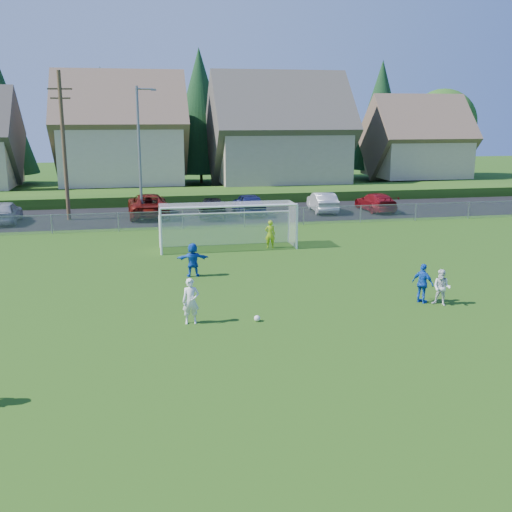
{
  "coord_description": "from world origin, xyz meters",
  "views": [
    {
      "loc": [
        -4.74,
        -15.85,
        7.19
      ],
      "look_at": [
        0.0,
        8.0,
        1.4
      ],
      "focal_mm": 42.0,
      "sensor_mm": 36.0,
      "label": 1
    }
  ],
  "objects_px": {
    "player_white_a": "(191,301)",
    "car_a": "(5,212)",
    "player_blue_a": "(423,283)",
    "goalkeeper": "(270,234)",
    "car_c": "(148,205)",
    "car_e": "(249,204)",
    "soccer_goal": "(227,219)",
    "player_blue_b": "(193,260)",
    "car_g": "(376,202)",
    "soccer_ball": "(257,318)",
    "player_white_b": "(442,288)",
    "car_d": "(212,207)",
    "car_f": "(322,202)"
  },
  "relations": [
    {
      "from": "player_blue_b",
      "to": "car_g",
      "type": "distance_m",
      "value": 22.29
    },
    {
      "from": "car_a",
      "to": "player_white_a",
      "type": "bearing_deg",
      "value": 114.72
    },
    {
      "from": "goalkeeper",
      "to": "car_f",
      "type": "bearing_deg",
      "value": -111.38
    },
    {
      "from": "player_blue_a",
      "to": "car_c",
      "type": "distance_m",
      "value": 24.76
    },
    {
      "from": "player_blue_b",
      "to": "car_d",
      "type": "distance_m",
      "value": 16.06
    },
    {
      "from": "car_c",
      "to": "car_d",
      "type": "relative_size",
      "value": 1.24
    },
    {
      "from": "player_white_a",
      "to": "goalkeeper",
      "type": "bearing_deg",
      "value": 67.18
    },
    {
      "from": "car_d",
      "to": "car_f",
      "type": "xyz_separation_m",
      "value": [
        8.42,
        0.69,
        0.05
      ]
    },
    {
      "from": "soccer_goal",
      "to": "car_c",
      "type": "bearing_deg",
      "value": 109.54
    },
    {
      "from": "player_blue_b",
      "to": "car_f",
      "type": "bearing_deg",
      "value": -121.09
    },
    {
      "from": "player_white_a",
      "to": "car_c",
      "type": "distance_m",
      "value": 23.29
    },
    {
      "from": "car_c",
      "to": "car_e",
      "type": "distance_m",
      "value": 7.25
    },
    {
      "from": "car_a",
      "to": "car_e",
      "type": "relative_size",
      "value": 0.96
    },
    {
      "from": "car_c",
      "to": "player_blue_b",
      "type": "bearing_deg",
      "value": 93.53
    },
    {
      "from": "car_a",
      "to": "soccer_goal",
      "type": "relative_size",
      "value": 0.59
    },
    {
      "from": "car_d",
      "to": "soccer_ball",
      "type": "bearing_deg",
      "value": 92.76
    },
    {
      "from": "soccer_ball",
      "to": "car_e",
      "type": "relative_size",
      "value": 0.05
    },
    {
      "from": "soccer_ball",
      "to": "car_a",
      "type": "xyz_separation_m",
      "value": [
        -12.83,
        22.71,
        0.64
      ]
    },
    {
      "from": "car_e",
      "to": "soccer_goal",
      "type": "bearing_deg",
      "value": 71.52
    },
    {
      "from": "player_white_a",
      "to": "car_a",
      "type": "distance_m",
      "value": 24.81
    },
    {
      "from": "goalkeeper",
      "to": "soccer_goal",
      "type": "relative_size",
      "value": 0.21
    },
    {
      "from": "car_e",
      "to": "car_g",
      "type": "relative_size",
      "value": 0.98
    },
    {
      "from": "player_white_a",
      "to": "car_g",
      "type": "distance_m",
      "value": 27.56
    },
    {
      "from": "player_blue_a",
      "to": "car_g",
      "type": "distance_m",
      "value": 22.88
    },
    {
      "from": "car_c",
      "to": "soccer_goal",
      "type": "height_order",
      "value": "soccer_goal"
    },
    {
      "from": "player_white_a",
      "to": "player_white_b",
      "type": "distance_m",
      "value": 9.62
    },
    {
      "from": "car_f",
      "to": "soccer_goal",
      "type": "distance_m",
      "value": 14.06
    },
    {
      "from": "car_c",
      "to": "car_g",
      "type": "distance_m",
      "value": 17.01
    },
    {
      "from": "car_e",
      "to": "car_d",
      "type": "bearing_deg",
      "value": 11.14
    },
    {
      "from": "player_white_a",
      "to": "car_e",
      "type": "height_order",
      "value": "player_white_a"
    },
    {
      "from": "car_d",
      "to": "car_g",
      "type": "height_order",
      "value": "car_d"
    },
    {
      "from": "car_g",
      "to": "car_e",
      "type": "bearing_deg",
      "value": -3.24
    },
    {
      "from": "car_e",
      "to": "car_c",
      "type": "bearing_deg",
      "value": -6.35
    },
    {
      "from": "goalkeeper",
      "to": "car_g",
      "type": "height_order",
      "value": "goalkeeper"
    },
    {
      "from": "car_e",
      "to": "soccer_goal",
      "type": "distance_m",
      "value": 11.33
    },
    {
      "from": "player_blue_a",
      "to": "car_a",
      "type": "relative_size",
      "value": 0.35
    },
    {
      "from": "player_blue_a",
      "to": "car_d",
      "type": "bearing_deg",
      "value": -17.82
    },
    {
      "from": "player_white_a",
      "to": "car_e",
      "type": "bearing_deg",
      "value": 77.04
    },
    {
      "from": "player_white_b",
      "to": "player_blue_a",
      "type": "xyz_separation_m",
      "value": [
        -0.56,
        0.45,
        0.07
      ]
    },
    {
      "from": "soccer_ball",
      "to": "player_blue_b",
      "type": "bearing_deg",
      "value": 104.23
    },
    {
      "from": "soccer_ball",
      "to": "player_white_b",
      "type": "height_order",
      "value": "player_white_b"
    },
    {
      "from": "player_blue_a",
      "to": "car_d",
      "type": "xyz_separation_m",
      "value": [
        -5.53,
        21.45,
        -0.09
      ]
    },
    {
      "from": "goalkeeper",
      "to": "car_g",
      "type": "distance_m",
      "value": 15.37
    },
    {
      "from": "car_f",
      "to": "car_c",
      "type": "bearing_deg",
      "value": 2.55
    },
    {
      "from": "player_blue_b",
      "to": "car_e",
      "type": "xyz_separation_m",
      "value": [
        5.62,
        16.45,
        0.01
      ]
    },
    {
      "from": "goalkeeper",
      "to": "soccer_goal",
      "type": "distance_m",
      "value": 2.49
    },
    {
      "from": "soccer_ball",
      "to": "player_blue_a",
      "type": "relative_size",
      "value": 0.14
    },
    {
      "from": "player_blue_b",
      "to": "car_d",
      "type": "relative_size",
      "value": 0.33
    },
    {
      "from": "soccer_goal",
      "to": "car_f",
      "type": "bearing_deg",
      "value": 50.87
    },
    {
      "from": "player_blue_a",
      "to": "goalkeeper",
      "type": "bearing_deg",
      "value": -13.28
    }
  ]
}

